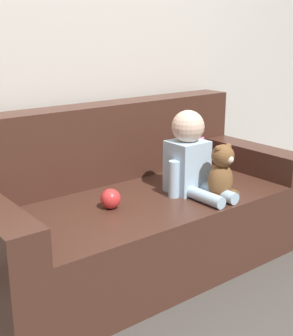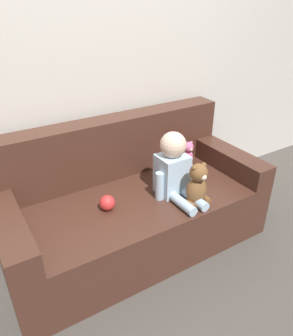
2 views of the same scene
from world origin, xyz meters
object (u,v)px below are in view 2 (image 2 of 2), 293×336
(teddy_bear_brown, at_px, (197,185))
(person_baby, at_px, (174,169))
(couch, at_px, (130,203))
(toy_ball, at_px, (107,203))
(plush_toy_side, at_px, (187,154))

(teddy_bear_brown, bearing_deg, person_baby, 107.51)
(couch, relative_size, teddy_bear_brown, 6.13)
(person_baby, relative_size, toy_ball, 4.43)
(person_baby, bearing_deg, plush_toy_side, 39.38)
(teddy_bear_brown, bearing_deg, plush_toy_side, 58.58)
(teddy_bear_brown, xyz_separation_m, toy_ball, (-0.50, 0.23, -0.08))
(couch, distance_m, teddy_bear_brown, 0.50)
(couch, distance_m, toy_ball, 0.29)
(teddy_bear_brown, relative_size, toy_ball, 2.92)
(toy_ball, bearing_deg, person_baby, -7.92)
(plush_toy_side, bearing_deg, teddy_bear_brown, -121.42)
(couch, relative_size, toy_ball, 17.90)
(couch, bearing_deg, toy_ball, -151.73)
(person_baby, relative_size, teddy_bear_brown, 1.52)
(toy_ball, bearing_deg, teddy_bear_brown, -24.89)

